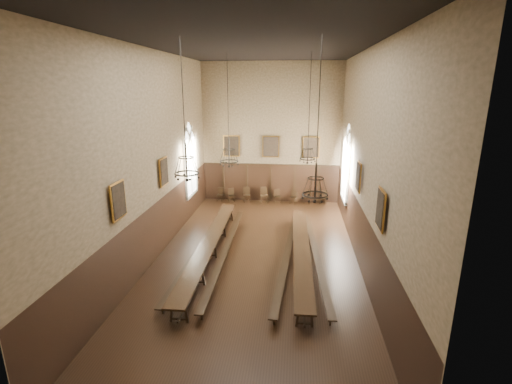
% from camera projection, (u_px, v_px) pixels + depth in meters
% --- Properties ---
extents(floor, '(9.00, 18.00, 0.02)m').
position_uv_depth(floor, '(256.00, 260.00, 16.61)').
color(floor, black).
rests_on(floor, ground).
extents(ceiling, '(9.00, 18.00, 0.02)m').
position_uv_depth(ceiling, '(256.00, 44.00, 14.14)').
color(ceiling, black).
rests_on(ceiling, ground).
extents(wall_back, '(9.00, 0.02, 9.00)m').
position_uv_depth(wall_back, '(271.00, 134.00, 23.99)').
color(wall_back, '#937B5A').
rests_on(wall_back, ground).
extents(wall_front, '(9.00, 0.02, 9.00)m').
position_uv_depth(wall_front, '(203.00, 255.00, 6.76)').
color(wall_front, '#937B5A').
rests_on(wall_front, ground).
extents(wall_left, '(0.02, 18.00, 9.00)m').
position_uv_depth(wall_left, '(151.00, 158.00, 15.84)').
color(wall_left, '#937B5A').
rests_on(wall_left, ground).
extents(wall_right, '(0.02, 18.00, 9.00)m').
position_uv_depth(wall_right, '(367.00, 163.00, 14.90)').
color(wall_right, '#937B5A').
rests_on(wall_right, ground).
extents(wainscot_panelling, '(9.00, 18.00, 2.50)m').
position_uv_depth(wainscot_panelling, '(256.00, 233.00, 16.26)').
color(wainscot_panelling, black).
rests_on(wainscot_panelling, floor).
extents(table_left, '(0.92, 10.70, 0.83)m').
position_uv_depth(table_left, '(210.00, 249.00, 16.67)').
color(table_left, black).
rests_on(table_left, floor).
extents(table_right, '(0.86, 9.88, 0.77)m').
position_uv_depth(table_right, '(301.00, 256.00, 16.11)').
color(table_right, black).
rests_on(table_right, floor).
extents(bench_left_outer, '(0.47, 9.12, 0.41)m').
position_uv_depth(bench_left_outer, '(197.00, 254.00, 16.56)').
color(bench_left_outer, black).
rests_on(bench_left_outer, floor).
extents(bench_left_inner, '(0.48, 10.12, 0.46)m').
position_uv_depth(bench_left_inner, '(225.00, 252.00, 16.70)').
color(bench_left_inner, black).
rests_on(bench_left_inner, floor).
extents(bench_right_inner, '(0.97, 10.07, 0.45)m').
position_uv_depth(bench_right_inner, '(288.00, 255.00, 16.38)').
color(bench_right_inner, black).
rests_on(bench_right_inner, floor).
extents(bench_right_outer, '(0.90, 9.89, 0.44)m').
position_uv_depth(bench_right_outer, '(315.00, 256.00, 16.32)').
color(bench_right_outer, black).
rests_on(bench_right_outer, floor).
extents(chair_0, '(0.43, 0.43, 0.89)m').
position_uv_depth(chair_0, '(220.00, 197.00, 25.08)').
color(chair_0, black).
rests_on(chair_0, floor).
extents(chair_1, '(0.50, 0.50, 0.88)m').
position_uv_depth(chair_1, '(231.00, 198.00, 24.91)').
color(chair_1, black).
rests_on(chair_1, floor).
extents(chair_2, '(0.54, 0.54, 1.01)m').
position_uv_depth(chair_2, '(247.00, 198.00, 24.80)').
color(chair_2, black).
rests_on(chair_2, floor).
extents(chair_3, '(0.54, 0.54, 1.03)m').
position_uv_depth(chair_3, '(264.00, 198.00, 24.67)').
color(chair_3, black).
rests_on(chair_3, floor).
extents(chair_4, '(0.50, 0.50, 0.89)m').
position_uv_depth(chair_4, '(277.00, 199.00, 24.71)').
color(chair_4, black).
rests_on(chair_4, floor).
extents(chair_5, '(0.49, 0.49, 0.90)m').
position_uv_depth(chair_5, '(293.00, 200.00, 24.47)').
color(chair_5, black).
rests_on(chair_5, floor).
extents(chair_6, '(0.54, 0.54, 0.95)m').
position_uv_depth(chair_6, '(307.00, 199.00, 24.47)').
color(chair_6, black).
rests_on(chair_6, floor).
extents(chair_7, '(0.51, 0.51, 0.91)m').
position_uv_depth(chair_7, '(323.00, 200.00, 24.35)').
color(chair_7, black).
rests_on(chair_7, floor).
extents(chandelier_back_left, '(0.93, 0.93, 5.29)m').
position_uv_depth(chandelier_back_left, '(229.00, 155.00, 18.33)').
color(chandelier_back_left, black).
rests_on(chandelier_back_left, ceiling).
extents(chandelier_back_right, '(0.76, 0.76, 5.04)m').
position_uv_depth(chandelier_back_right, '(308.00, 151.00, 17.84)').
color(chandelier_back_right, black).
rests_on(chandelier_back_right, ceiling).
extents(chandelier_front_left, '(0.87, 0.87, 4.58)m').
position_uv_depth(chandelier_front_left, '(186.00, 165.00, 12.73)').
color(chandelier_front_left, black).
rests_on(chandelier_front_left, ceiling).
extents(chandelier_front_right, '(0.88, 0.88, 5.24)m').
position_uv_depth(chandelier_front_right, '(315.00, 185.00, 12.51)').
color(chandelier_front_right, black).
rests_on(chandelier_front_right, ceiling).
extents(portrait_back_0, '(1.10, 0.12, 1.40)m').
position_uv_depth(portrait_back_0, '(231.00, 146.00, 24.35)').
color(portrait_back_0, '#A87228').
rests_on(portrait_back_0, wall_back).
extents(portrait_back_1, '(1.10, 0.12, 1.40)m').
position_uv_depth(portrait_back_1, '(271.00, 147.00, 24.08)').
color(portrait_back_1, '#A87228').
rests_on(portrait_back_1, wall_back).
extents(portrait_back_2, '(1.10, 0.12, 1.40)m').
position_uv_depth(portrait_back_2, '(311.00, 147.00, 23.81)').
color(portrait_back_2, '#A87228').
rests_on(portrait_back_2, wall_back).
extents(portrait_left_0, '(0.12, 1.00, 1.30)m').
position_uv_depth(portrait_left_0, '(164.00, 172.00, 17.00)').
color(portrait_left_0, '#A87228').
rests_on(portrait_left_0, wall_left).
extents(portrait_left_1, '(0.12, 1.00, 1.30)m').
position_uv_depth(portrait_left_1, '(118.00, 200.00, 12.70)').
color(portrait_left_1, '#A87228').
rests_on(portrait_left_1, wall_left).
extents(portrait_right_0, '(0.12, 1.00, 1.30)m').
position_uv_depth(portrait_right_0, '(359.00, 176.00, 16.09)').
color(portrait_right_0, '#A87228').
rests_on(portrait_right_0, wall_right).
extents(portrait_right_1, '(0.12, 1.00, 1.30)m').
position_uv_depth(portrait_right_1, '(381.00, 209.00, 11.79)').
color(portrait_right_1, '#A87228').
rests_on(portrait_right_1, wall_right).
extents(window_right, '(0.20, 2.20, 4.60)m').
position_uv_depth(window_right, '(346.00, 163.00, 20.47)').
color(window_right, white).
rests_on(window_right, wall_right).
extents(window_left, '(0.20, 2.20, 4.60)m').
position_uv_depth(window_left, '(190.00, 160.00, 21.39)').
color(window_left, white).
rests_on(window_left, wall_left).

